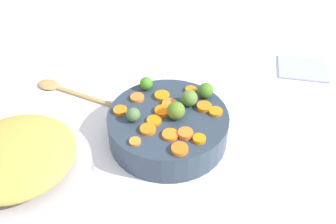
# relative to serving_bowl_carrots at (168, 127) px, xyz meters

# --- Properties ---
(tabletop) EXTENTS (2.40, 2.40, 0.02)m
(tabletop) POSITION_rel_serving_bowl_carrots_xyz_m (-0.03, 0.06, -0.05)
(tabletop) COLOR white
(tabletop) RESTS_ON ground
(serving_bowl_carrots) EXTENTS (0.29, 0.29, 0.08)m
(serving_bowl_carrots) POSITION_rel_serving_bowl_carrots_xyz_m (0.00, 0.00, 0.00)
(serving_bowl_carrots) COLOR #2B394A
(serving_bowl_carrots) RESTS_ON tabletop
(metal_pot) EXTENTS (0.26, 0.26, 0.14)m
(metal_pot) POSITION_rel_serving_bowl_carrots_xyz_m (0.29, -0.20, 0.03)
(metal_pot) COLOR #B3B0C3
(metal_pot) RESTS_ON tabletop
(stuffing_mound) EXTENTS (0.21, 0.21, 0.06)m
(stuffing_mound) POSITION_rel_serving_bowl_carrots_xyz_m (0.29, -0.20, 0.13)
(stuffing_mound) COLOR #BAA147
(stuffing_mound) RESTS_ON metal_pot
(carrot_slice_0) EXTENTS (0.05, 0.05, 0.01)m
(carrot_slice_0) POSITION_rel_serving_bowl_carrots_xyz_m (-0.04, -0.09, 0.04)
(carrot_slice_0) COLOR orange
(carrot_slice_0) RESTS_ON serving_bowl_carrots
(carrot_slice_1) EXTENTS (0.05, 0.05, 0.01)m
(carrot_slice_1) POSITION_rel_serving_bowl_carrots_xyz_m (-0.01, -0.01, 0.04)
(carrot_slice_1) COLOR orange
(carrot_slice_1) RESTS_ON serving_bowl_carrots
(carrot_slice_2) EXTENTS (0.05, 0.05, 0.01)m
(carrot_slice_2) POSITION_rel_serving_bowl_carrots_xyz_m (0.07, -0.03, 0.04)
(carrot_slice_2) COLOR orange
(carrot_slice_2) RESTS_ON serving_bowl_carrots
(carrot_slice_3) EXTENTS (0.03, 0.03, 0.01)m
(carrot_slice_3) POSITION_rel_serving_bowl_carrots_xyz_m (-0.11, 0.03, 0.04)
(carrot_slice_3) COLOR orange
(carrot_slice_3) RESTS_ON serving_bowl_carrots
(carrot_slice_4) EXTENTS (0.04, 0.04, 0.01)m
(carrot_slice_4) POSITION_rel_serving_bowl_carrots_xyz_m (0.11, -0.04, 0.04)
(carrot_slice_4) COLOR orange
(carrot_slice_4) RESTS_ON serving_bowl_carrots
(carrot_slice_5) EXTENTS (0.04, 0.04, 0.01)m
(carrot_slice_5) POSITION_rel_serving_bowl_carrots_xyz_m (0.06, 0.09, 0.04)
(carrot_slice_5) COLOR orange
(carrot_slice_5) RESTS_ON serving_bowl_carrots
(carrot_slice_6) EXTENTS (0.04, 0.04, 0.01)m
(carrot_slice_6) POSITION_rel_serving_bowl_carrots_xyz_m (-0.04, 0.11, 0.04)
(carrot_slice_6) COLOR orange
(carrot_slice_6) RESTS_ON serving_bowl_carrots
(carrot_slice_7) EXTENTS (0.04, 0.04, 0.01)m
(carrot_slice_7) POSITION_rel_serving_bowl_carrots_xyz_m (0.10, 0.05, 0.04)
(carrot_slice_7) COLOR orange
(carrot_slice_7) RESTS_ON serving_bowl_carrots
(carrot_slice_8) EXTENTS (0.05, 0.05, 0.01)m
(carrot_slice_8) POSITION_rel_serving_bowl_carrots_xyz_m (0.03, -0.02, 0.04)
(carrot_slice_8) COLOR orange
(carrot_slice_8) RESTS_ON serving_bowl_carrots
(carrot_slice_9) EXTENTS (0.05, 0.05, 0.01)m
(carrot_slice_9) POSITION_rel_serving_bowl_carrots_xyz_m (-0.06, -0.03, 0.04)
(carrot_slice_9) COLOR orange
(carrot_slice_9) RESTS_ON serving_bowl_carrots
(carrot_slice_10) EXTENTS (0.05, 0.05, 0.01)m
(carrot_slice_10) POSITION_rel_serving_bowl_carrots_xyz_m (-0.05, 0.08, 0.04)
(carrot_slice_10) COLOR orange
(carrot_slice_10) RESTS_ON serving_bowl_carrots
(carrot_slice_11) EXTENTS (0.05, 0.05, 0.01)m
(carrot_slice_11) POSITION_rel_serving_bowl_carrots_xyz_m (-0.04, -0.01, 0.04)
(carrot_slice_11) COLOR orange
(carrot_slice_11) RESTS_ON serving_bowl_carrots
(carrot_slice_12) EXTENTS (0.04, 0.04, 0.01)m
(carrot_slice_12) POSITION_rel_serving_bowl_carrots_xyz_m (0.07, 0.03, 0.04)
(carrot_slice_12) COLOR orange
(carrot_slice_12) RESTS_ON serving_bowl_carrots
(carrot_slice_13) EXTENTS (0.04, 0.04, 0.01)m
(carrot_slice_13) POSITION_rel_serving_bowl_carrots_xyz_m (0.06, 0.06, 0.04)
(carrot_slice_13) COLOR orange
(carrot_slice_13) RESTS_ON serving_bowl_carrots
(carrot_slice_14) EXTENTS (0.04, 0.04, 0.01)m
(carrot_slice_14) POSITION_rel_serving_bowl_carrots_xyz_m (0.02, -0.11, 0.04)
(carrot_slice_14) COLOR orange
(carrot_slice_14) RESTS_ON serving_bowl_carrots
(brussels_sprout_0) EXTENTS (0.03, 0.03, 0.03)m
(brussels_sprout_0) POSITION_rel_serving_bowl_carrots_xyz_m (-0.08, -0.08, 0.06)
(brussels_sprout_0) COLOR #448824
(brussels_sprout_0) RESTS_ON serving_bowl_carrots
(brussels_sprout_1) EXTENTS (0.04, 0.04, 0.04)m
(brussels_sprout_1) POSITION_rel_serving_bowl_carrots_xyz_m (0.00, 0.02, 0.06)
(brussels_sprout_1) COLOR #577923
(brussels_sprout_1) RESTS_ON serving_bowl_carrots
(brussels_sprout_2) EXTENTS (0.04, 0.04, 0.04)m
(brussels_sprout_2) POSITION_rel_serving_bowl_carrots_xyz_m (-0.05, 0.04, 0.06)
(brussels_sprout_2) COLOR #577F33
(brussels_sprout_2) RESTS_ON serving_bowl_carrots
(brussels_sprout_3) EXTENTS (0.03, 0.03, 0.03)m
(brussels_sprout_3) POSITION_rel_serving_bowl_carrots_xyz_m (0.04, -0.07, 0.06)
(brussels_sprout_3) COLOR #4C7141
(brussels_sprout_3) RESTS_ON serving_bowl_carrots
(brussels_sprout_4) EXTENTS (0.04, 0.04, 0.04)m
(brussels_sprout_4) POSITION_rel_serving_bowl_carrots_xyz_m (-0.10, 0.07, 0.06)
(brussels_sprout_4) COLOR #457A26
(brussels_sprout_4) RESTS_ON serving_bowl_carrots
(wooden_spoon) EXTENTS (0.07, 0.26, 0.01)m
(wooden_spoon) POSITION_rel_serving_bowl_carrots_xyz_m (-0.10, -0.36, -0.03)
(wooden_spoon) COLOR #AA8951
(wooden_spoon) RESTS_ON tabletop
(dish_towel) EXTENTS (0.14, 0.16, 0.01)m
(dish_towel) POSITION_rel_serving_bowl_carrots_xyz_m (-0.41, 0.32, -0.04)
(dish_towel) COLOR #9EA4C6
(dish_towel) RESTS_ON tabletop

